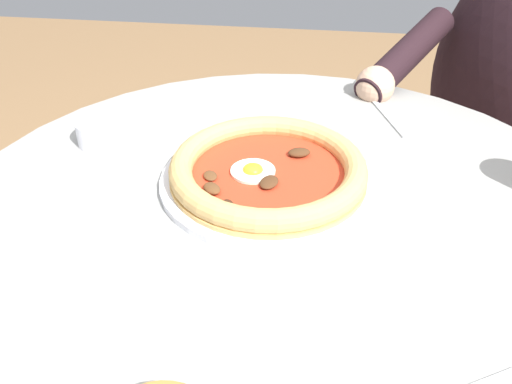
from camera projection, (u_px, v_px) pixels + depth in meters
dining_table at (279, 294)px, 0.79m from camera, size 0.89×0.89×0.75m
pizza_on_plate at (268, 172)px, 0.74m from camera, size 0.30×0.30×0.04m
ramekin_capers at (100, 131)px, 0.84m from camera, size 0.07×0.07×0.04m
fork_utensil at (384, 112)px, 0.93m from camera, size 0.07×0.17×0.00m
diner_person at (496, 168)px, 1.20m from camera, size 0.56×0.43×1.17m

